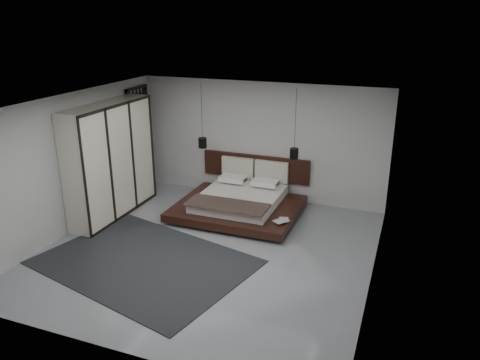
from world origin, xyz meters
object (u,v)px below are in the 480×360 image
at_px(lattice_screen, 140,140).
at_px(pendant_right, 294,153).
at_px(pendant_left, 202,143).
at_px(wardrobe, 111,160).
at_px(bed, 240,201).
at_px(rug, 145,262).

distance_m(lattice_screen, pendant_right, 3.97).
height_order(pendant_left, wardrobe, pendant_left).
height_order(lattice_screen, pendant_right, pendant_right).
bearing_deg(pendant_right, bed, -159.52).
bearing_deg(wardrobe, pendant_left, 43.63).
xyz_separation_m(bed, wardrobe, (-2.62, -1.05, 0.97)).
bearing_deg(rug, lattice_screen, 122.11).
relative_size(pendant_left, pendant_right, 0.98).
distance_m(pendant_left, rug, 3.46).
relative_size(pendant_right, rug, 0.42).
distance_m(bed, rug, 2.87).
bearing_deg(bed, pendant_left, 159.52).
bearing_deg(pendant_left, pendant_right, 0.00).
xyz_separation_m(pendant_right, wardrobe, (-3.71, -1.45, -0.15)).
height_order(bed, pendant_right, pendant_right).
distance_m(pendant_left, wardrobe, 2.11).
xyz_separation_m(lattice_screen, wardrobe, (0.25, -1.58, -0.05)).
distance_m(lattice_screen, bed, 3.09).
distance_m(pendant_right, wardrobe, 3.99).
height_order(pendant_left, rug, pendant_left).
bearing_deg(bed, wardrobe, -158.25).
bearing_deg(wardrobe, pendant_right, 21.38).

